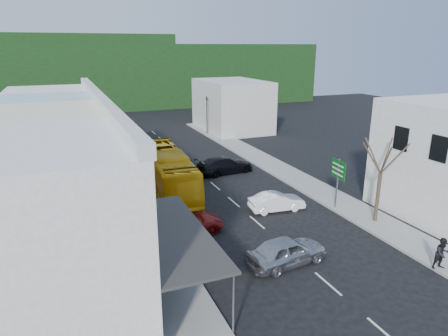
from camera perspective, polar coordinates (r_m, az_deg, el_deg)
ground at (r=27.73m, az=4.74°, el=-7.73°), size 120.00×120.00×0.00m
sidewalk_left at (r=34.60m, az=-14.16°, el=-2.95°), size 3.00×52.00×0.15m
sidewalk_right at (r=39.31m, az=7.94°, el=-0.17°), size 3.00×52.00×0.15m
shopfront_row at (r=28.42m, az=-23.18°, el=0.14°), size 8.25×30.00×8.00m
distant_block_left at (r=50.12m, az=-22.47°, el=5.87°), size 8.00×10.00×6.00m
distant_block_right at (r=57.61m, az=1.11°, el=8.94°), size 8.00×12.00×7.00m
hillside at (r=88.19m, az=-16.02°, el=13.22°), size 80.00×26.00×14.00m
bus at (r=33.47m, az=-8.02°, el=-0.59°), size 3.16×11.72×3.10m
car_silver at (r=22.69m, az=8.92°, el=-11.87°), size 4.59×2.34×1.40m
car_white at (r=29.54m, az=7.53°, el=-4.75°), size 4.54×2.17×1.40m
car_red at (r=25.94m, az=-5.47°, el=-7.86°), size 4.63×1.98×1.40m
car_black_near at (r=37.85m, az=0.13°, el=0.31°), size 4.69×2.36×1.40m
car_black_far at (r=42.78m, az=-9.40°, el=2.04°), size 4.57×2.28×1.40m
pedestrian_left at (r=25.52m, az=-9.94°, el=-7.75°), size 0.61×0.71×1.70m
pedestrian_right at (r=24.58m, az=28.72°, el=-10.74°), size 0.77×0.56×1.70m
direction_sign at (r=30.20m, az=15.86°, el=-2.29°), size 0.58×1.78×3.87m
street_tree at (r=28.32m, az=21.46°, el=-0.72°), size 3.13×3.13×7.06m
traffic_signal at (r=54.58m, az=-2.46°, el=7.52°), size 0.94×1.25×5.20m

